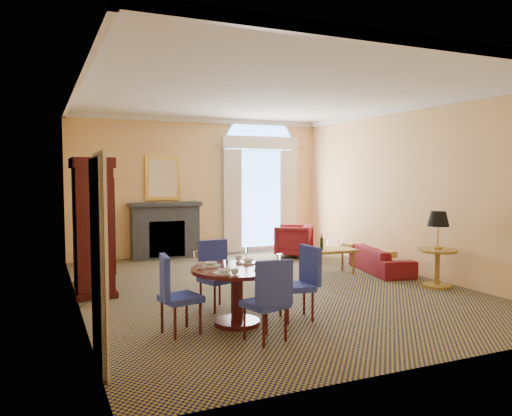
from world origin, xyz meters
name	(u,v)px	position (x,y,z in m)	size (l,w,h in m)	color
ground	(268,287)	(0.00, 0.00, 0.00)	(7.50, 7.50, 0.00)	#14133C
room_envelope	(251,139)	(-0.03, 0.67, 2.51)	(6.04, 7.52, 3.45)	#F4BF74
armoire	(93,228)	(-2.72, 0.76, 1.04)	(0.62, 1.09, 2.15)	#380D0C
dining_table	(237,282)	(-1.24, -1.73, 0.54)	(1.15, 1.15, 0.92)	#380D0C
dining_chair_north	(215,270)	(-1.23, -0.85, 0.54)	(0.53, 0.53, 0.96)	navy
dining_chair_south	(269,295)	(-1.16, -2.52, 0.54)	(0.53, 0.53, 0.96)	navy
dining_chair_east	(303,277)	(-0.34, -1.82, 0.54)	(0.49, 0.49, 0.96)	navy
dining_chair_west	(173,289)	(-2.07, -1.80, 0.54)	(0.51, 0.51, 0.96)	navy
sofa	(381,260)	(2.55, 0.29, 0.24)	(1.65, 0.65, 0.48)	maroon
armchair	(294,241)	(1.84, 2.54, 0.37)	(0.78, 0.81, 0.73)	maroon
coffee_table	(330,251)	(1.53, 0.50, 0.44)	(0.97, 0.58, 0.78)	olive
side_table	(438,240)	(2.60, -1.14, 0.79)	(0.64, 0.64, 1.25)	olive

